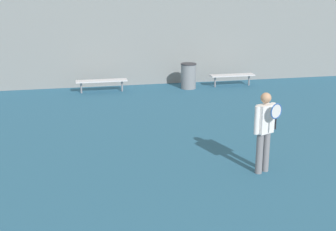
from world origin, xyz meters
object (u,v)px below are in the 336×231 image
(bench_courtside_far, at_px, (102,81))
(tennis_player, at_px, (264,128))
(trash_bin, at_px, (188,76))
(bench_courtside_near, at_px, (232,76))

(bench_courtside_far, bearing_deg, tennis_player, -71.22)
(tennis_player, bearing_deg, bench_courtside_far, 84.29)
(trash_bin, bearing_deg, bench_courtside_near, 1.17)
(bench_courtside_far, distance_m, trash_bin, 3.13)
(tennis_player, bearing_deg, bench_courtside_near, 50.31)
(tennis_player, xyz_separation_m, bench_courtside_near, (2.14, 7.88, -0.55))
(bench_courtside_near, bearing_deg, bench_courtside_far, -180.00)
(bench_courtside_far, bearing_deg, trash_bin, -0.63)
(tennis_player, distance_m, trash_bin, 7.87)
(bench_courtside_near, distance_m, bench_courtside_far, 4.82)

